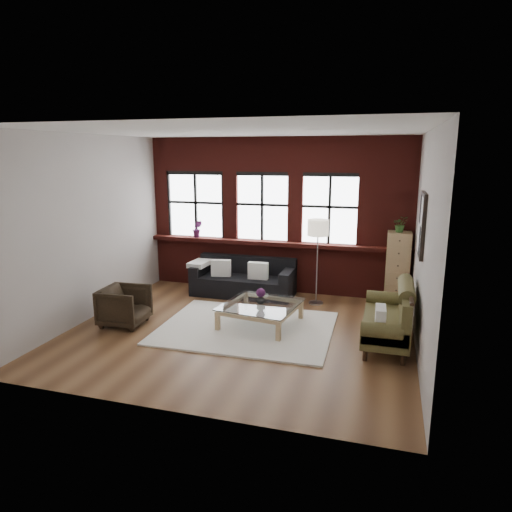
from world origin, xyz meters
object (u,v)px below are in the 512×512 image
(armchair, at_px, (125,306))
(dark_sofa, at_px, (243,277))
(coffee_table, at_px, (261,315))
(vintage_settee, at_px, (386,314))
(vase, at_px, (261,299))
(floor_lamp, at_px, (317,259))
(drawer_chest, at_px, (397,269))

(armchair, bearing_deg, dark_sofa, -36.45)
(dark_sofa, distance_m, coffee_table, 1.77)
(vintage_settee, bearing_deg, vase, 175.97)
(coffee_table, bearing_deg, vintage_settee, -4.03)
(armchair, bearing_deg, floor_lamp, -58.68)
(dark_sofa, bearing_deg, drawer_chest, 4.36)
(coffee_table, xyz_separation_m, floor_lamp, (0.72, 1.42, 0.71))
(floor_lamp, bearing_deg, dark_sofa, 174.96)
(floor_lamp, bearing_deg, vintage_settee, -49.91)
(vintage_settee, xyz_separation_m, drawer_chest, (0.17, 1.93, 0.25))
(drawer_chest, distance_m, floor_lamp, 1.54)
(armchair, xyz_separation_m, floor_lamp, (2.96, 2.03, 0.57))
(coffee_table, bearing_deg, armchair, -164.70)
(armchair, height_order, coffee_table, armchair)
(vintage_settee, bearing_deg, armchair, -173.76)
(vase, relative_size, floor_lamp, 0.09)
(drawer_chest, bearing_deg, coffee_table, -140.99)
(dark_sofa, distance_m, floor_lamp, 1.63)
(armchair, height_order, vase, armchair)
(vintage_settee, height_order, floor_lamp, floor_lamp)
(armchair, relative_size, drawer_chest, 0.51)
(dark_sofa, height_order, floor_lamp, floor_lamp)
(vase, xyz_separation_m, drawer_chest, (2.21, 1.79, 0.24))
(armchair, xyz_separation_m, vase, (2.23, 0.61, 0.14))
(vintage_settee, relative_size, coffee_table, 1.44)
(coffee_table, relative_size, floor_lamp, 0.66)
(armchair, distance_m, floor_lamp, 3.63)
(vintage_settee, xyz_separation_m, vase, (-2.04, 0.14, 0.01))
(armchair, relative_size, vase, 4.49)
(coffee_table, height_order, vase, vase)
(dark_sofa, bearing_deg, floor_lamp, -5.04)
(vintage_settee, relative_size, drawer_chest, 1.21)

